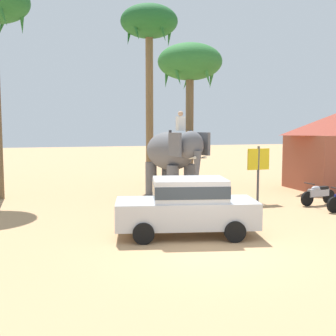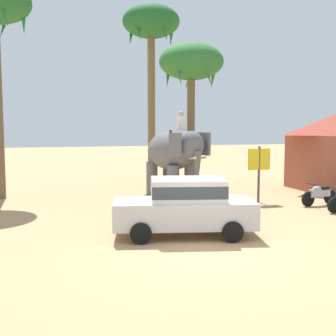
{
  "view_description": "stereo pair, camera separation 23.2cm",
  "coord_description": "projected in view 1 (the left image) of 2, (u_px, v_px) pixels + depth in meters",
  "views": [
    {
      "loc": [
        -4.3,
        -9.73,
        3.18
      ],
      "look_at": [
        0.67,
        5.71,
        1.6
      ],
      "focal_mm": 44.39,
      "sensor_mm": 36.0,
      "label": 1
    },
    {
      "loc": [
        -4.08,
        -9.8,
        3.18
      ],
      "look_at": [
        0.67,
        5.71,
        1.6
      ],
      "focal_mm": 44.39,
      "sensor_mm": 36.0,
      "label": 2
    }
  ],
  "objects": [
    {
      "name": "signboard_yellow",
      "position": [
        258.0,
        163.0,
        17.59
      ],
      "size": [
        1.0,
        0.1,
        2.4
      ],
      "color": "#4C4C51",
      "rests_on": "ground"
    },
    {
      "name": "palm_tree_behind_elephant",
      "position": [
        149.0,
        28.0,
        23.14
      ],
      "size": [
        3.2,
        3.2,
        9.98
      ],
      "color": "brown",
      "rests_on": "ground"
    },
    {
      "name": "ground_plane",
      "position": [
        211.0,
        250.0,
        10.84
      ],
      "size": [
        120.0,
        120.0,
        0.0
      ],
      "primitive_type": "plane",
      "color": "tan"
    },
    {
      "name": "palm_tree_far_back",
      "position": [
        190.0,
        66.0,
        20.58
      ],
      "size": [
        3.2,
        3.2,
        7.33
      ],
      "color": "brown",
      "rests_on": "ground"
    },
    {
      "name": "car_sedan_foreground",
      "position": [
        187.0,
        204.0,
        12.22
      ],
      "size": [
        4.38,
        2.6,
        1.7
      ],
      "color": "#B7BABF",
      "rests_on": "ground"
    },
    {
      "name": "motorcycle_end_of_row",
      "position": [
        318.0,
        194.0,
        17.08
      ],
      "size": [
        1.8,
        0.55,
        0.94
      ],
      "color": "black",
      "rests_on": "ground"
    },
    {
      "name": "elephant_with_mahout",
      "position": [
        173.0,
        155.0,
        18.3
      ],
      "size": [
        2.38,
        4.02,
        3.88
      ],
      "color": "slate",
      "rests_on": "ground"
    }
  ]
}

